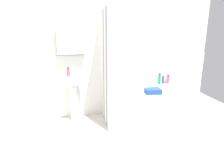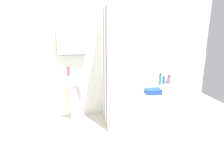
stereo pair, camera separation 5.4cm
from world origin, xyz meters
name	(u,v)px [view 1 (the left image)]	position (x,y,z in m)	size (l,w,h in m)	color
wall_back_tiled	(120,57)	(-0.06, 1.26, 1.14)	(3.60, 0.18, 2.40)	silver
wall_left_tiled	(23,72)	(-1.57, 0.34, 1.12)	(0.07, 1.81, 2.40)	silver
sink	(73,88)	(-0.97, 1.03, 0.64)	(0.44, 0.34, 0.88)	white
faucet	(73,71)	(-0.97, 1.11, 0.94)	(0.03, 0.12, 0.12)	silver
soap_dispenser	(68,72)	(-1.04, 1.01, 0.95)	(0.05, 0.05, 0.16)	#C04763
bathtub	(144,104)	(0.32, 0.86, 0.29)	(1.45, 0.72, 0.57)	white
shower_curtain	(105,69)	(-0.42, 0.86, 1.00)	(0.01, 0.72, 2.00)	white
lotion_bottle	(168,79)	(0.95, 1.16, 0.66)	(0.06, 0.06, 0.18)	#C55264
body_wash_bottle	(163,80)	(0.84, 1.17, 0.65)	(0.05, 0.05, 0.17)	#2C54A1
conditioner_bottle	(159,79)	(0.74, 1.14, 0.68)	(0.05, 0.05, 0.23)	#1D7C53
towel_folded	(153,91)	(0.39, 0.66, 0.62)	(0.27, 0.18, 0.09)	navy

